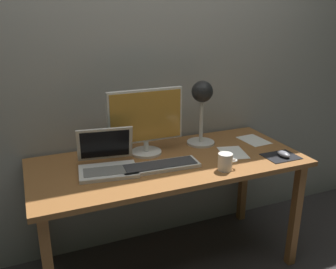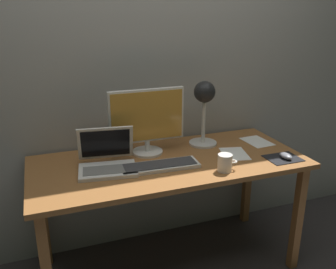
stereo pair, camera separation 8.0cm
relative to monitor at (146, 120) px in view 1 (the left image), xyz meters
name	(u,v)px [view 1 (the left image)]	position (x,y,z in m)	size (l,w,h in m)	color
ground_plane	(169,264)	(0.09, -0.15, -0.96)	(4.80, 4.80, 0.00)	#383333
back_wall	(145,56)	(0.09, 0.25, 0.34)	(4.80, 0.06, 2.60)	#9E998E
desk	(169,172)	(0.09, -0.15, -0.30)	(1.60, 0.70, 0.74)	#935B2D
monitor	(146,120)	(0.00, 0.00, 0.00)	(0.46, 0.19, 0.40)	silver
keyboard_main	(160,166)	(0.00, -0.23, -0.20)	(0.45, 0.16, 0.03)	silver
laptop	(107,158)	(-0.28, -0.13, -0.15)	(0.35, 0.32, 0.22)	silver
desk_lamp	(202,101)	(0.39, 0.02, 0.07)	(0.18, 0.18, 0.42)	beige
mousepad	(281,156)	(0.73, -0.36, -0.21)	(0.20, 0.16, 0.00)	black
mouse	(284,154)	(0.74, -0.37, -0.20)	(0.06, 0.10, 0.03)	slate
coffee_mug	(225,162)	(0.32, -0.39, -0.17)	(0.11, 0.08, 0.10)	white
paper_sheet_near_mouse	(233,153)	(0.50, -0.20, -0.22)	(0.15, 0.21, 0.00)	white
paper_sheet_by_keyboard	(254,140)	(0.75, -0.06, -0.22)	(0.15, 0.21, 0.00)	white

